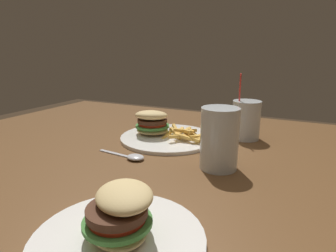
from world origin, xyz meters
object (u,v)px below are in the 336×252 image
beer_glass (219,139)px  meal_plate_far (119,227)px  meal_plate_near (162,131)px  juice_glass (246,121)px  spoon (134,157)px

beer_glass → meal_plate_far: size_ratio=0.57×
meal_plate_near → juice_glass: (-0.24, -0.11, 0.03)m
beer_glass → spoon: size_ratio=0.96×
juice_glass → meal_plate_near: bearing=25.7°
beer_glass → spoon: (0.21, 0.04, -0.07)m
juice_glass → spoon: bearing=53.5°
spoon → meal_plate_far: (-0.16, 0.29, 0.02)m
juice_glass → meal_plate_far: bearing=83.5°
meal_plate_far → spoon: bearing=-61.2°
meal_plate_far → juice_glass: bearing=-96.5°
spoon → beer_glass: bearing=16.6°
juice_glass → spoon: juice_glass is taller
meal_plate_near → meal_plate_far: meal_plate_near is taller
meal_plate_near → spoon: bearing=94.0°
meal_plate_near → meal_plate_far: (-0.17, 0.48, 0.00)m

